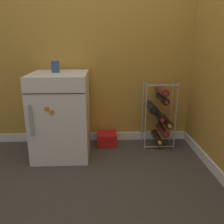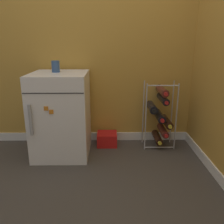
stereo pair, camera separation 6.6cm
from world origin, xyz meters
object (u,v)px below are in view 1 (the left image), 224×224
mini_fridge (61,115)px  fridge_top_cup (55,67)px  wine_rack (160,114)px  soda_box (107,139)px

mini_fridge → fridge_top_cup: size_ratio=7.55×
mini_fridge → wine_rack: 1.00m
wine_rack → soda_box: bearing=177.0°
wine_rack → soda_box: 0.62m
wine_rack → mini_fridge: bearing=-172.1°
mini_fridge → soda_box: size_ratio=3.83×
mini_fridge → soda_box: 0.58m
mini_fridge → soda_box: mini_fridge is taller
fridge_top_cup → mini_fridge: bearing=-48.8°
mini_fridge → fridge_top_cup: fridge_top_cup is taller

